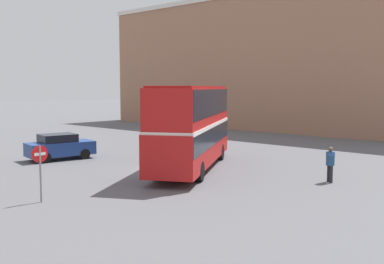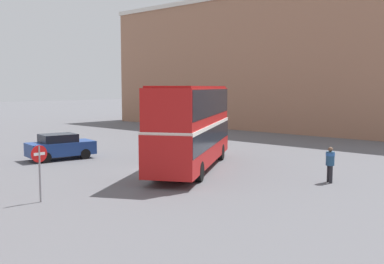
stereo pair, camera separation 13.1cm
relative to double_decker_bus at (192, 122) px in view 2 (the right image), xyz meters
name	(u,v)px [view 2 (the right image)]	position (x,y,z in m)	size (l,w,h in m)	color
ground_plane	(158,171)	(-1.72, 0.98, -2.67)	(240.00, 240.00, 0.00)	#5B5B60
building_row_right	(264,63)	(24.94, 11.61, 4.65)	(9.40, 39.87, 14.63)	#9E7056
double_decker_bus	(192,122)	(0.00, 0.00, 0.00)	(10.73, 7.54, 4.68)	red
pedestrian_foreground	(330,161)	(1.78, -7.42, -1.60)	(0.60, 0.60, 1.75)	#232328
parked_car_kerb_far	(60,146)	(-3.16, 8.54, -1.84)	(4.41, 2.65, 1.65)	navy
no_entry_sign	(39,163)	(-9.57, -0.41, -1.09)	(0.69, 0.08, 2.32)	gray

